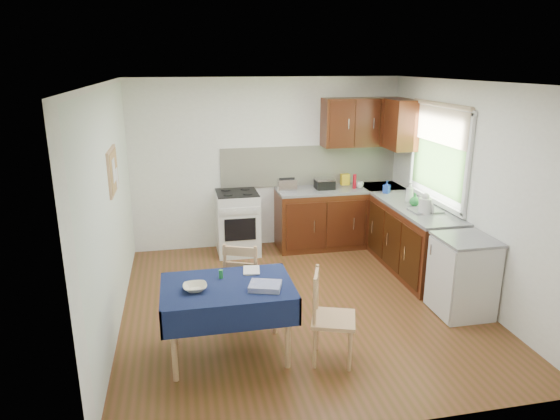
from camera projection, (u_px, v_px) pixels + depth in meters
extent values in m
plane|color=#553816|center=(300.00, 304.00, 5.79)|extent=(4.20, 4.20, 0.00)
cube|color=silver|center=(303.00, 82.00, 5.08)|extent=(4.00, 4.20, 0.02)
cube|color=silver|center=(267.00, 164.00, 7.40)|extent=(4.00, 0.02, 2.50)
cube|color=silver|center=(375.00, 279.00, 3.46)|extent=(4.00, 0.02, 2.50)
cube|color=white|center=(110.00, 211.00, 5.04)|extent=(0.02, 4.20, 2.50)
cube|color=silver|center=(468.00, 191.00, 5.82)|extent=(0.02, 4.20, 2.50)
cube|color=#361D09|center=(339.00, 218.00, 7.56)|extent=(1.90, 0.60, 0.86)
cube|color=#361D09|center=(413.00, 240.00, 6.60)|extent=(0.60, 1.70, 0.86)
cube|color=slate|center=(340.00, 189.00, 7.43)|extent=(1.90, 0.60, 0.04)
cube|color=slate|center=(416.00, 208.00, 6.47)|extent=(0.60, 1.70, 0.04)
cube|color=slate|center=(381.00, 187.00, 7.55)|extent=(0.60, 0.60, 0.04)
cube|color=white|center=(310.00, 165.00, 7.53)|extent=(2.70, 0.02, 0.60)
cube|color=#361D09|center=(363.00, 122.00, 7.34)|extent=(1.20, 0.35, 0.70)
cube|color=#361D09|center=(402.00, 125.00, 7.02)|extent=(0.35, 0.50, 0.70)
cube|color=silver|center=(238.00, 223.00, 7.25)|extent=(0.60, 0.60, 0.90)
cube|color=black|center=(237.00, 193.00, 7.12)|extent=(0.58, 0.58, 0.02)
cube|color=black|center=(240.00, 230.00, 6.96)|extent=(0.44, 0.01, 0.32)
cube|color=#2F4F20|center=(438.00, 159.00, 6.40)|extent=(0.01, 1.40, 0.85)
cube|color=silver|center=(442.00, 108.00, 6.21)|extent=(0.04, 1.48, 0.06)
cube|color=silver|center=(434.00, 200.00, 6.55)|extent=(0.04, 1.48, 0.06)
cube|color=tan|center=(439.00, 126.00, 6.27)|extent=(0.02, 1.36, 0.44)
cube|color=silver|center=(463.00, 277.00, 5.48)|extent=(0.55, 0.58, 0.85)
cube|color=slate|center=(467.00, 239.00, 5.35)|extent=(0.58, 0.60, 0.03)
cube|color=tan|center=(112.00, 171.00, 5.23)|extent=(0.02, 0.62, 0.47)
cube|color=#A88346|center=(114.00, 171.00, 5.23)|extent=(0.01, 0.56, 0.41)
cube|color=white|center=(114.00, 170.00, 5.15)|extent=(0.00, 0.18, 0.24)
cube|color=white|center=(117.00, 178.00, 5.38)|extent=(0.00, 0.15, 0.20)
cube|color=#0F133C|center=(227.00, 287.00, 4.58)|extent=(1.17, 0.78, 0.03)
cube|color=#0F133C|center=(233.00, 319.00, 4.24)|extent=(1.21, 0.02, 0.26)
cube|color=#0F133C|center=(224.00, 280.00, 4.99)|extent=(1.21, 0.02, 0.26)
cube|color=#0F133C|center=(162.00, 304.00, 4.50)|extent=(0.02, 0.82, 0.26)
cube|color=#0F133C|center=(290.00, 292.00, 4.73)|extent=(0.02, 0.82, 0.26)
cylinder|color=tan|center=(174.00, 345.00, 4.30)|extent=(0.05, 0.05, 0.70)
cylinder|color=tan|center=(288.00, 333.00, 4.49)|extent=(0.05, 0.05, 0.70)
cylinder|color=tan|center=(174.00, 312.00, 4.88)|extent=(0.05, 0.05, 0.70)
cylinder|color=tan|center=(275.00, 302.00, 5.07)|extent=(0.05, 0.05, 0.70)
cube|color=tan|center=(245.00, 281.00, 5.36)|extent=(0.53, 0.53, 0.04)
cube|color=tan|center=(240.00, 258.00, 5.10)|extent=(0.35, 0.17, 0.29)
cylinder|color=tan|center=(263.00, 294.00, 5.55)|extent=(0.03, 0.03, 0.43)
cylinder|color=tan|center=(235.00, 292.00, 5.61)|extent=(0.03, 0.03, 0.43)
cylinder|color=tan|center=(256.00, 308.00, 5.24)|extent=(0.03, 0.03, 0.43)
cylinder|color=tan|center=(227.00, 305.00, 5.30)|extent=(0.03, 0.03, 0.43)
cube|color=tan|center=(334.00, 319.00, 4.59)|extent=(0.50, 0.50, 0.04)
cube|color=tan|center=(316.00, 286.00, 4.52)|extent=(0.14, 0.34, 0.28)
cylinder|color=tan|center=(350.00, 350.00, 4.48)|extent=(0.03, 0.03, 0.42)
cylinder|color=tan|center=(350.00, 332.00, 4.78)|extent=(0.03, 0.03, 0.42)
cylinder|color=tan|center=(315.00, 348.00, 4.52)|extent=(0.03, 0.03, 0.42)
cylinder|color=tan|center=(317.00, 330.00, 4.82)|extent=(0.03, 0.03, 0.42)
cube|color=silver|center=(287.00, 185.00, 7.18)|extent=(0.27, 0.17, 0.19)
cube|color=black|center=(287.00, 178.00, 7.15)|extent=(0.23, 0.02, 0.02)
cube|color=black|center=(325.00, 184.00, 7.36)|extent=(0.27, 0.24, 0.13)
cube|color=silver|center=(325.00, 179.00, 7.34)|extent=(0.27, 0.24, 0.03)
cylinder|color=#AF0E1C|center=(355.00, 181.00, 7.35)|extent=(0.05, 0.05, 0.22)
cube|color=yellow|center=(345.00, 179.00, 7.58)|extent=(0.14, 0.11, 0.17)
cube|color=gray|center=(426.00, 210.00, 6.25)|extent=(0.38, 0.29, 0.02)
cylinder|color=silver|center=(426.00, 204.00, 6.23)|extent=(0.05, 0.18, 0.18)
cylinder|color=silver|center=(425.00, 206.00, 6.14)|extent=(0.15, 0.15, 0.19)
sphere|color=silver|center=(426.00, 197.00, 6.11)|extent=(0.10, 0.10, 0.10)
imported|color=white|center=(359.00, 185.00, 7.41)|extent=(0.13, 0.13, 0.09)
imported|color=silver|center=(410.00, 192.00, 6.63)|extent=(0.13, 0.13, 0.27)
imported|color=#1F44B7|center=(387.00, 187.00, 7.10)|extent=(0.12, 0.12, 0.18)
imported|color=green|center=(415.00, 199.00, 6.48)|extent=(0.14, 0.14, 0.17)
imported|color=beige|center=(195.00, 288.00, 4.47)|extent=(0.22, 0.22, 0.05)
imported|color=white|center=(243.00, 271.00, 4.87)|extent=(0.19, 0.24, 0.02)
cylinder|color=#248439|center=(221.00, 274.00, 4.72)|extent=(0.04, 0.04, 0.08)
cube|color=navy|center=(265.00, 286.00, 4.50)|extent=(0.34, 0.30, 0.05)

